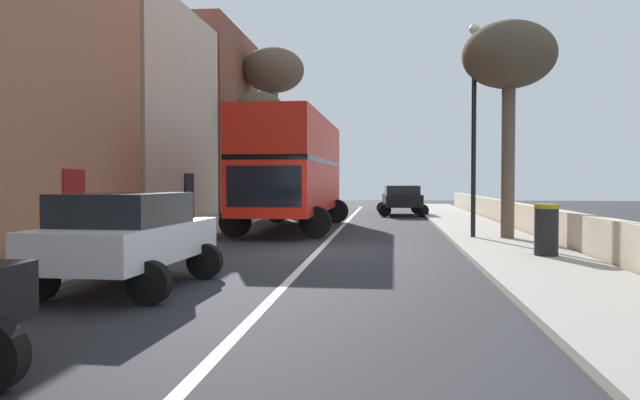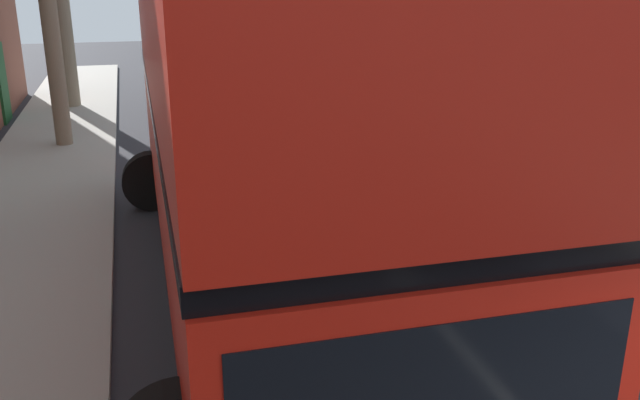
% 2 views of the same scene
% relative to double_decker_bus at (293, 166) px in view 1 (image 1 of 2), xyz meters
% --- Properties ---
extents(ground_plane, '(84.00, 84.00, 0.00)m').
position_rel_double_decker_bus_xyz_m(ground_plane, '(1.70, -7.11, -2.35)').
color(ground_plane, '#28282D').
extents(road_centre_line, '(0.16, 54.00, 0.01)m').
position_rel_double_decker_bus_xyz_m(road_centre_line, '(1.70, -7.11, -2.35)').
color(road_centre_line, silver).
rests_on(road_centre_line, ground).
extents(sidewalk_left, '(2.60, 60.00, 0.12)m').
position_rel_double_decker_bus_xyz_m(sidewalk_left, '(-3.20, -7.11, -2.29)').
color(sidewalk_left, '#9E998E').
rests_on(sidewalk_left, ground).
extents(sidewalk_right, '(2.60, 60.00, 0.12)m').
position_rel_double_decker_bus_xyz_m(sidewalk_right, '(6.60, -7.11, -2.29)').
color(sidewalk_right, '#9E998E').
rests_on(sidewalk_right, ground).
extents(terraced_houses_left, '(4.07, 47.62, 10.30)m').
position_rel_double_decker_bus_xyz_m(terraced_houses_left, '(-6.80, -6.16, 2.26)').
color(terraced_houses_left, brown).
rests_on(terraced_houses_left, ground).
extents(boundary_wall_right, '(0.36, 54.00, 0.99)m').
position_rel_double_decker_bus_xyz_m(boundary_wall_right, '(8.15, -7.11, -1.86)').
color(boundary_wall_right, beige).
rests_on(boundary_wall_right, ground).
extents(double_decker_bus, '(3.65, 10.42, 4.06)m').
position_rel_double_decker_bus_xyz_m(double_decker_bus, '(0.00, 0.00, 0.00)').
color(double_decker_bus, red).
rests_on(double_decker_bus, ground).
extents(parked_car_black_right_0, '(2.63, 4.60, 1.55)m').
position_rel_double_decker_bus_xyz_m(parked_car_black_right_0, '(4.20, 9.70, -1.45)').
color(parked_car_black_right_0, black).
rests_on(parked_car_black_right_0, ground).
extents(parked_car_white_left_2, '(2.50, 3.99, 1.60)m').
position_rel_double_decker_bus_xyz_m(parked_car_white_left_2, '(-0.80, -12.88, -1.44)').
color(parked_car_white_left_2, silver).
rests_on(parked_car_white_left_2, ground).
extents(street_tree_right_1, '(2.71, 2.71, 6.32)m').
position_rel_double_decker_bus_xyz_m(street_tree_right_1, '(6.96, -4.01, 2.97)').
color(street_tree_right_1, brown).
rests_on(street_tree_right_1, sidewalk_right).
extents(street_tree_left_2, '(2.65, 2.65, 6.20)m').
position_rel_double_decker_bus_xyz_m(street_tree_left_2, '(-3.03, 8.43, 2.80)').
color(street_tree_left_2, '#7A6B56').
rests_on(street_tree_left_2, sidewalk_left).
extents(street_tree_left_4, '(3.60, 3.60, 9.48)m').
position_rel_double_decker_bus_xyz_m(street_tree_left_4, '(-3.20, 13.44, 5.64)').
color(street_tree_left_4, '#7A6B56').
rests_on(street_tree_left_4, sidewalk_left).
extents(lamppost_right, '(0.32, 0.32, 6.31)m').
position_rel_double_decker_bus_xyz_m(lamppost_right, '(6.00, -3.84, 1.45)').
color(lamppost_right, black).
rests_on(lamppost_right, sidewalk_right).
extents(litter_bin_right, '(0.55, 0.55, 1.15)m').
position_rel_double_decker_bus_xyz_m(litter_bin_right, '(7.00, -8.33, -1.65)').
color(litter_bin_right, black).
rests_on(litter_bin_right, sidewalk_right).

